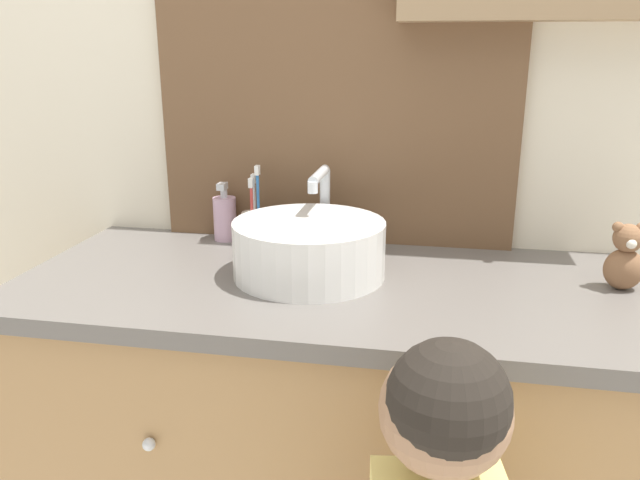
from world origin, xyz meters
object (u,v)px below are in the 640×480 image
(toothbrush_holder, at_px, (256,226))
(teddy_bear, at_px, (625,258))
(soap_dispenser, at_px, (225,217))
(sink_basin, at_px, (310,247))

(toothbrush_holder, height_order, teddy_bear, toothbrush_holder)
(teddy_bear, bearing_deg, toothbrush_holder, 169.52)
(soap_dispenser, bearing_deg, sink_basin, -39.15)
(sink_basin, bearing_deg, soap_dispenser, 140.85)
(toothbrush_holder, relative_size, soap_dispenser, 1.34)
(toothbrush_holder, xyz_separation_m, soap_dispenser, (-0.09, 0.03, 0.01))
(toothbrush_holder, xyz_separation_m, teddy_bear, (0.79, -0.15, 0.02))
(sink_basin, distance_m, soap_dispenser, 0.33)
(soap_dispenser, xyz_separation_m, teddy_bear, (0.87, -0.17, 0.01))
(sink_basin, xyz_separation_m, soap_dispenser, (-0.26, 0.21, -0.00))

